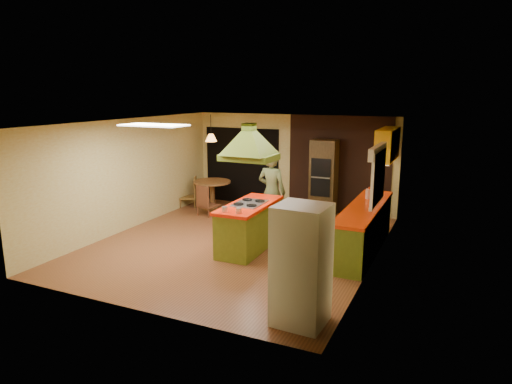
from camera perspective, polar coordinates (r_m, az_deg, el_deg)
The scene contains 21 objects.
ground at distance 9.55m, azimuth -2.23°, elevation -6.41°, with size 6.50×6.50×0.00m, color brown.
room_walls at distance 9.22m, azimuth -2.30°, elevation 0.96°, with size 5.50×6.50×6.50m.
ceiling_plane at distance 9.05m, azimuth -2.37°, elevation 8.73°, with size 6.50×6.50×0.00m, color silver.
brick_panel at distance 11.78m, azimuth 10.31°, elevation 3.31°, with size 2.64×0.03×2.50m, color #381E14.
nook_opening at distance 12.76m, azimuth -1.79°, elevation 3.29°, with size 2.20×0.03×2.10m, color black.
right_counter at distance 9.20m, azimuth 13.30°, elevation -4.47°, with size 0.62×3.05×0.92m.
upper_cabinets at distance 10.43m, azimuth 16.11°, elevation 5.73°, with size 0.34×1.40×0.70m, color yellow.
window_right at distance 8.67m, azimuth 15.06°, elevation 3.30°, with size 0.12×1.35×1.06m.
fluor_panel at distance 8.61m, azimuth -12.66°, elevation 8.15°, with size 1.20×0.60×0.03m, color white.
kitchen_island at distance 9.10m, azimuth -0.84°, elevation -4.26°, with size 0.77×1.86×0.94m.
range_hood at distance 8.76m, azimuth -0.87°, elevation 6.98°, with size 1.02×0.74×0.79m.
man at distance 10.14m, azimuth 1.98°, elevation 0.01°, with size 0.66×0.43×1.80m, color #48512B.
refrigerator at distance 6.18m, azimuth 5.69°, elevation -9.09°, with size 0.68×0.64×1.66m, color silver.
wall_oven at distance 11.64m, azimuth 8.47°, elevation 1.80°, with size 0.65×0.62×1.91m.
dining_table at distance 12.26m, azimuth -5.50°, elevation 0.36°, with size 1.00×1.00×0.75m.
chair_left at distance 12.56m, azimuth -8.49°, elevation 0.03°, with size 0.45×0.45×0.82m, color brown, non-canonical shape.
chair_near at distance 11.62m, azimuth -6.01°, elevation -1.00°, with size 0.43×0.43×0.79m, color brown, non-canonical shape.
pendant_lamp at distance 12.05m, azimuth -5.64°, elevation 6.76°, with size 0.30×0.30×0.20m, color #FF9E3F.
canister_large at distance 9.68m, azimuth 13.94°, elevation -0.23°, with size 0.14×0.14×0.20m, color beige.
canister_medium at distance 9.93m, azimuth 14.21°, elevation -0.02°, with size 0.12×0.12×0.17m, color beige.
canister_small at distance 9.82m, azimuth 14.09°, elevation -0.14°, with size 0.13×0.13×0.17m, color #F9E8C8.
Camera 1 is at (4.07, -8.06, 3.10)m, focal length 32.00 mm.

